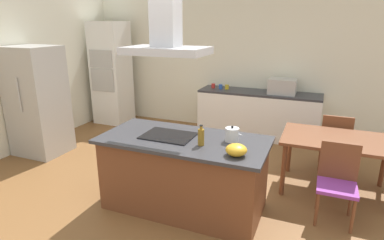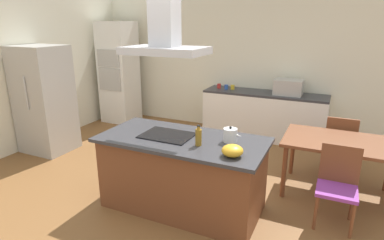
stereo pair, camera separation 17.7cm
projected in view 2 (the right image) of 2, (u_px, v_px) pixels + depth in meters
The scene contains 19 objects.
ground at pixel (223, 160), 5.25m from camera, with size 16.00×16.00×0.00m, color brown.
wall_back at pixel (255, 66), 6.37m from camera, with size 7.20×0.10×2.70m, color silver.
wall_left at pixel (38, 70), 5.81m from camera, with size 0.10×8.80×2.70m, color silver.
kitchen_island at pixel (182, 173), 3.82m from camera, with size 1.95×0.95×0.90m.
cooktop at pixel (167, 135), 3.77m from camera, with size 0.60×0.44×0.01m, color black.
tea_kettle at pixel (230, 135), 3.56m from camera, with size 0.21×0.16×0.18m.
olive_oil_bottle at pixel (198, 137), 3.45m from camera, with size 0.07×0.07×0.23m.
mixing_bowl at pixel (232, 151), 3.18m from camera, with size 0.22×0.22×0.12m, color gold.
back_counter at pixel (263, 115), 6.19m from camera, with size 2.31×0.62×0.90m.
countertop_microwave at pixel (288, 87), 5.84m from camera, with size 0.50×0.38×0.28m, color #B2AFAA.
coffee_mug_red at pixel (219, 86), 6.44m from camera, with size 0.08×0.08×0.09m, color red.
coffee_mug_blue at pixel (226, 87), 6.34m from camera, with size 0.08×0.08×0.09m, color #2D56B2.
coffee_mug_yellow at pixel (233, 87), 6.32m from camera, with size 0.08×0.08×0.09m, color gold.
wall_oven_stack at pixel (119, 73), 7.09m from camera, with size 0.70×0.66×2.20m.
refrigerator at pixel (44, 100), 5.46m from camera, with size 0.80×0.73×1.82m.
dining_table at pixel (341, 147), 4.06m from camera, with size 1.40×0.90×0.75m.
chair_facing_back_wall at pixel (340, 141), 4.68m from camera, with size 0.42×0.42×0.89m.
chair_facing_island at pixel (338, 180), 3.53m from camera, with size 0.42×0.42×0.89m.
range_hood at pixel (165, 30), 3.41m from camera, with size 0.90×0.55×0.78m.
Camera 2 is at (1.56, -3.09, 2.19)m, focal length 29.81 mm.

